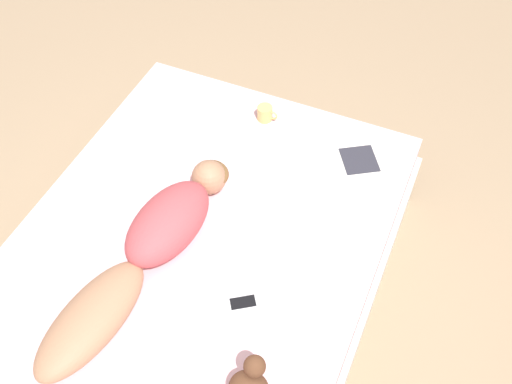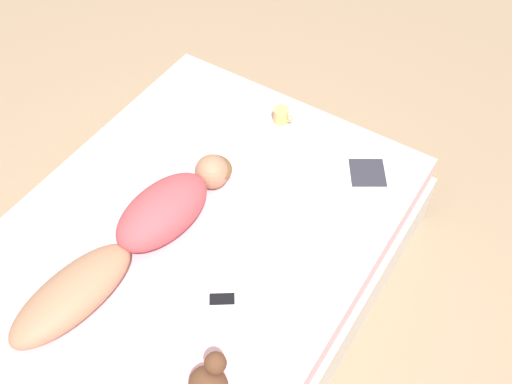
{
  "view_description": "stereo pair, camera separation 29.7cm",
  "coord_description": "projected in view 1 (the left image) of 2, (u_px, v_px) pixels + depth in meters",
  "views": [
    {
      "loc": [
        0.91,
        -1.34,
        2.92
      ],
      "look_at": [
        0.16,
        0.39,
        0.61
      ],
      "focal_mm": 42.0,
      "sensor_mm": 36.0,
      "label": 1
    },
    {
      "loc": [
        1.17,
        -1.2,
        2.92
      ],
      "look_at": [
        0.16,
        0.39,
        0.61
      ],
      "focal_mm": 42.0,
      "sensor_mm": 36.0,
      "label": 2
    }
  ],
  "objects": [
    {
      "name": "open_magazine",
      "position": [
        335.0,
        163.0,
        3.16
      ],
      "size": [
        0.62,
        0.53,
        0.01
      ],
      "rotation": [
        0.0,
        0.0,
        0.57
      ],
      "color": "silver",
      "rests_on": "bed"
    },
    {
      "name": "person",
      "position": [
        147.0,
        249.0,
        2.71
      ],
      "size": [
        0.41,
        1.34,
        0.21
      ],
      "rotation": [
        0.0,
        0.0,
        -0.13
      ],
      "color": "#A37556",
      "rests_on": "bed"
    },
    {
      "name": "bed",
      "position": [
        197.0,
        278.0,
        3.05
      ],
      "size": [
        1.73,
        2.32,
        0.56
      ],
      "color": "beige",
      "rests_on": "ground_plane"
    },
    {
      "name": "coffee_mug",
      "position": [
        265.0,
        113.0,
        3.34
      ],
      "size": [
        0.12,
        0.09,
        0.09
      ],
      "color": "tan",
      "rests_on": "bed"
    },
    {
      "name": "ground_plane",
      "position": [
        201.0,
        304.0,
        3.26
      ],
      "size": [
        12.0,
        12.0,
        0.0
      ],
      "primitive_type": "plane",
      "color": "#9E8466"
    },
    {
      "name": "cell_phone",
      "position": [
        243.0,
        303.0,
        2.63
      ],
      "size": [
        0.15,
        0.13,
        0.01
      ],
      "rotation": [
        0.0,
        0.0,
        -0.97
      ],
      "color": "silver",
      "rests_on": "bed"
    }
  ]
}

